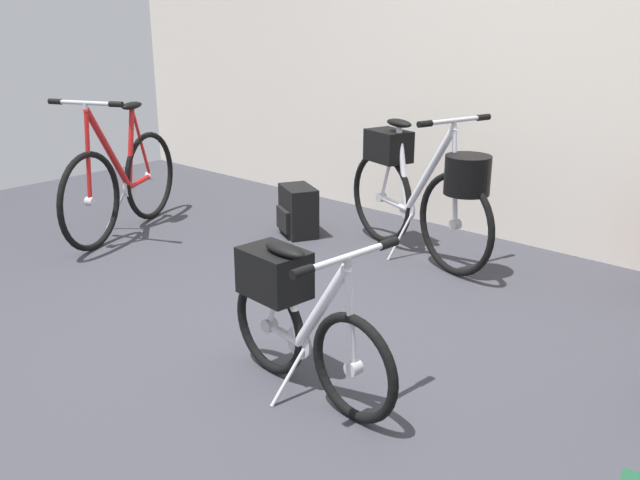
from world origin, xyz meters
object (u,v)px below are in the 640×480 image
(display_bike_left, at_px, (422,186))
(display_bike_right, at_px, (122,182))
(handbag_on_floor, at_px, (298,211))
(folding_bike_foreground, at_px, (296,312))

(display_bike_left, xyz_separation_m, display_bike_right, (-1.85, -0.92, -0.11))
(display_bike_right, relative_size, handbag_on_floor, 3.53)
(folding_bike_foreground, xyz_separation_m, display_bike_left, (-0.50, 1.64, 0.13))
(folding_bike_foreground, distance_m, display_bike_left, 1.72)
(display_bike_right, xyz_separation_m, handbag_on_floor, (0.95, 0.77, -0.19))
(handbag_on_floor, bearing_deg, display_bike_right, -140.94)
(display_bike_left, height_order, display_bike_right, display_bike_right)
(folding_bike_foreground, xyz_separation_m, display_bike_right, (-2.35, 0.72, 0.02))
(display_bike_left, height_order, handbag_on_floor, display_bike_left)
(handbag_on_floor, bearing_deg, folding_bike_foreground, -46.69)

